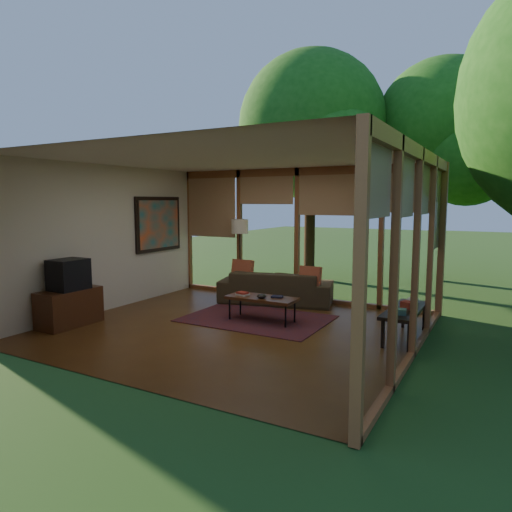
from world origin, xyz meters
The scene contains 25 objects.
floor centered at (0.00, 0.00, 0.00)m, with size 5.50×5.50×0.00m, color brown.
ceiling centered at (0.00, 0.00, 2.70)m, with size 5.50×5.50×0.00m, color silver.
wall_left centered at (-2.75, 0.00, 1.35)m, with size 0.04×5.00×2.70m, color beige.
wall_front centered at (0.00, -2.50, 1.35)m, with size 5.50×0.04×2.70m, color beige.
window_wall_back centered at (0.00, 2.50, 1.35)m, with size 5.50×0.12×2.70m, color brown.
window_wall_right centered at (2.75, 0.00, 1.35)m, with size 0.12×5.00×2.70m, color brown.
tree_nw centered at (-0.77, 5.12, 3.93)m, with size 3.74×3.74×5.82m.
tree_ne centered at (2.19, 6.40, 3.89)m, with size 3.29×3.29×5.55m.
rug centered at (0.03, 0.73, 0.01)m, with size 2.42×1.71×0.01m, color maroon.
sofa centered at (-0.23, 2.00, 0.32)m, with size 2.23×0.87×0.65m, color #3C301E.
pillow_left centered at (-0.98, 1.95, 0.60)m, with size 0.44×0.15×0.44m, color maroon.
pillow_right centered at (0.52, 1.95, 0.59)m, with size 0.41×0.14×0.41m, color maroon.
ct_book_lower centered at (-0.16, 0.57, 0.44)m, with size 0.20×0.15×0.03m, color beige.
ct_book_upper centered at (-0.16, 0.57, 0.47)m, with size 0.18×0.14×0.03m, color maroon.
ct_book_side centered at (0.44, 0.70, 0.44)m, with size 0.19×0.14×0.03m, color black.
ct_bowl centered at (0.24, 0.52, 0.46)m, with size 0.16×0.16×0.07m, color black.
media_cabinet centered at (-2.47, -1.12, 0.30)m, with size 0.50×1.00×0.60m, color #4E2915.
television centered at (-2.45, -1.12, 0.85)m, with size 0.45×0.55×0.50m, color black.
console_book_a centered at (2.40, 0.40, 0.49)m, with size 0.21×0.16×0.08m, color #365F58.
console_book_b centered at (2.40, 0.85, 0.50)m, with size 0.22×0.16×0.10m, color maroon.
console_book_c centered at (2.40, 1.25, 0.49)m, with size 0.23×0.17×0.06m, color beige.
floor_lamp centered at (-1.24, 2.29, 1.41)m, with size 0.36×0.36×1.65m.
coffee_table centered at (0.19, 0.62, 0.39)m, with size 1.20×0.50×0.43m.
side_console centered at (2.40, 0.80, 0.41)m, with size 0.60×1.40×0.46m.
wall_painting centered at (-2.71, 1.40, 1.55)m, with size 0.06×1.35×1.15m.
Camera 1 is at (3.76, -6.05, 2.04)m, focal length 32.00 mm.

